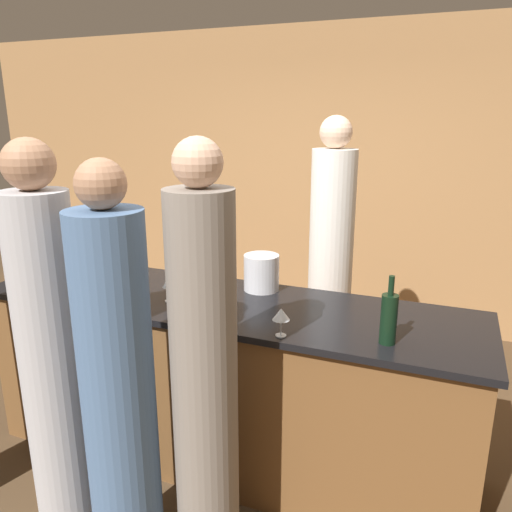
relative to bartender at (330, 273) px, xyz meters
The scene contains 15 objects.
ground_plane 1.34m from the bartender, 115.09° to the right, with size 14.00×14.00×0.00m, color #4C3823.
back_wall 1.66m from the bartender, 104.67° to the left, with size 8.00×0.06×2.80m.
bar_counter 1.05m from the bartender, 115.09° to the right, with size 2.82×0.76×1.00m.
bartender is the anchor object (origin of this frame).
guest_0 1.55m from the bartender, 96.18° to the right, with size 0.28×0.28×1.92m.
guest_1 1.86m from the bartender, 119.42° to the right, with size 0.30×0.30×1.91m.
guest_3 1.74m from the bartender, 107.45° to the right, with size 0.32×0.32×1.84m.
wine_bottle_0 1.20m from the bartender, 63.98° to the right, with size 0.08×0.08×0.32m.
ice_bucket 0.68m from the bartender, 113.80° to the right, with size 0.21×0.21×0.21m.
wine_glass_0 1.12m from the bartender, 130.84° to the right, with size 0.07×0.07×0.14m.
wine_glass_1 1.20m from the bartender, 124.56° to the right, with size 0.07×0.07×0.15m.
wine_glass_2 1.98m from the bartender, 146.30° to the right, with size 0.07×0.07×0.15m.
wine_glass_3 1.82m from the bartender, 148.83° to the right, with size 0.08×0.08×0.14m.
wine_glass_4 1.92m from the bartender, 151.52° to the right, with size 0.06×0.06×0.16m.
wine_glass_5 1.19m from the bartender, 87.66° to the right, with size 0.08×0.08×0.14m.
Camera 1 is at (1.14, -2.35, 2.00)m, focal length 35.00 mm.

